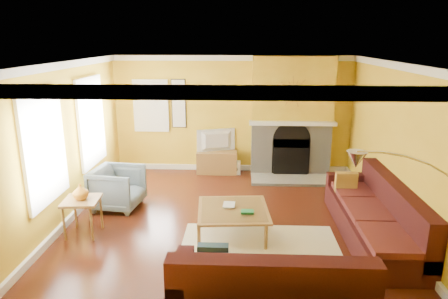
{
  "coord_description": "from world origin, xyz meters",
  "views": [
    {
      "loc": [
        0.23,
        -6.18,
        3.06
      ],
      "look_at": [
        -0.08,
        0.4,
        1.22
      ],
      "focal_mm": 32.0,
      "sensor_mm": 36.0,
      "label": 1
    }
  ],
  "objects_px": {
    "sectional_sofa": "(301,223)",
    "coffee_table": "(233,221)",
    "media_console": "(217,162)",
    "armchair": "(118,188)",
    "side_table": "(83,217)",
    "arc_lamp": "(415,253)"
  },
  "relations": [
    {
      "from": "sectional_sofa",
      "to": "coffee_table",
      "type": "bearing_deg",
      "value": 153.43
    },
    {
      "from": "coffee_table",
      "to": "media_console",
      "type": "bearing_deg",
      "value": 98.44
    },
    {
      "from": "armchair",
      "to": "side_table",
      "type": "relative_size",
      "value": 1.42
    },
    {
      "from": "coffee_table",
      "to": "arc_lamp",
      "type": "distance_m",
      "value": 3.06
    },
    {
      "from": "armchair",
      "to": "arc_lamp",
      "type": "height_order",
      "value": "arc_lamp"
    },
    {
      "from": "side_table",
      "to": "arc_lamp",
      "type": "height_order",
      "value": "arc_lamp"
    },
    {
      "from": "sectional_sofa",
      "to": "media_console",
      "type": "distance_m",
      "value": 3.84
    },
    {
      "from": "side_table",
      "to": "coffee_table",
      "type": "bearing_deg",
      "value": 2.95
    },
    {
      "from": "side_table",
      "to": "armchair",
      "type": "bearing_deg",
      "value": 77.26
    },
    {
      "from": "armchair",
      "to": "arc_lamp",
      "type": "xyz_separation_m",
      "value": [
        4.01,
        -3.25,
        0.63
      ]
    },
    {
      "from": "sectional_sofa",
      "to": "armchair",
      "type": "height_order",
      "value": "sectional_sofa"
    },
    {
      "from": "arc_lamp",
      "to": "sectional_sofa",
      "type": "bearing_deg",
      "value": 114.97
    },
    {
      "from": "media_console",
      "to": "side_table",
      "type": "bearing_deg",
      "value": -121.69
    },
    {
      "from": "coffee_table",
      "to": "armchair",
      "type": "height_order",
      "value": "armchair"
    },
    {
      "from": "media_console",
      "to": "arc_lamp",
      "type": "relative_size",
      "value": 0.46
    },
    {
      "from": "coffee_table",
      "to": "side_table",
      "type": "distance_m",
      "value": 2.41
    },
    {
      "from": "sectional_sofa",
      "to": "armchair",
      "type": "relative_size",
      "value": 4.45
    },
    {
      "from": "media_console",
      "to": "side_table",
      "type": "xyz_separation_m",
      "value": [
        -1.96,
        -3.17,
        0.04
      ]
    },
    {
      "from": "sectional_sofa",
      "to": "armchair",
      "type": "distance_m",
      "value": 3.48
    },
    {
      "from": "coffee_table",
      "to": "arc_lamp",
      "type": "bearing_deg",
      "value": -51.36
    },
    {
      "from": "sectional_sofa",
      "to": "arc_lamp",
      "type": "relative_size",
      "value": 1.86
    },
    {
      "from": "media_console",
      "to": "coffee_table",
      "type": "bearing_deg",
      "value": -81.56
    }
  ]
}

